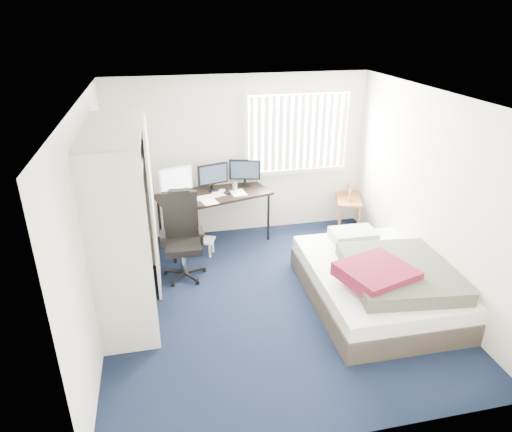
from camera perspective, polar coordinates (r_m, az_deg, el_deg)
The scene contains 10 objects.
ground at distance 5.85m, azimuth 2.09°, elevation -10.42°, with size 4.20×4.20×0.00m, color black.
room_shell at distance 5.15m, azimuth 2.34°, elevation 3.54°, with size 4.20×4.20×4.20m.
window_assembly at distance 7.23m, azimuth 5.28°, elevation 10.35°, with size 1.72×0.09×1.32m.
closet at distance 5.32m, azimuth -16.15°, elevation 1.45°, with size 0.64×1.84×2.22m.
desk at distance 6.91m, azimuth -5.39°, elevation 3.04°, with size 1.81×1.20×1.28m.
office_chair at distance 6.24m, azimuth -9.14°, elevation -3.48°, with size 0.57×0.57×1.19m.
footstool at distance 6.82m, azimuth -6.54°, elevation -3.30°, with size 0.37×0.34×0.25m.
nightstand at distance 7.70m, azimuth 11.43°, elevation 1.93°, with size 0.60×0.85×0.71m.
bed at distance 5.86m, azimuth 15.04°, elevation -7.86°, with size 1.62×2.14×0.69m.
pine_box at distance 5.51m, azimuth -14.65°, elevation -12.13°, with size 0.35×0.26×0.26m, color tan.
Camera 1 is at (-1.23, -4.65, 3.33)m, focal length 32.00 mm.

